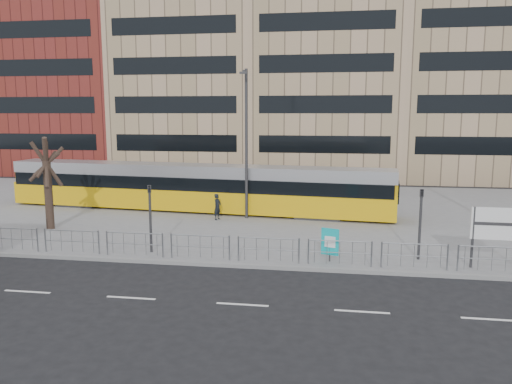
# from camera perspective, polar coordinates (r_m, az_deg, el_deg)

# --- Properties ---
(ground) EXTENTS (120.00, 120.00, 0.00)m
(ground) POSITION_cam_1_polar(r_m,az_deg,el_deg) (21.53, -4.91, -8.48)
(ground) COLOR black
(ground) RESTS_ON ground
(plaza) EXTENTS (64.00, 24.00, 0.15)m
(plaza) POSITION_cam_1_polar(r_m,az_deg,el_deg) (32.93, 0.06, -2.14)
(plaza) COLOR slate
(plaza) RESTS_ON ground
(kerb) EXTENTS (64.00, 0.25, 0.17)m
(kerb) POSITION_cam_1_polar(r_m,az_deg,el_deg) (21.55, -4.88, -8.25)
(kerb) COLOR gray
(kerb) RESTS_ON ground
(building_row) EXTENTS (70.40, 18.40, 31.20)m
(building_row) POSITION_cam_1_polar(r_m,az_deg,el_deg) (54.68, 5.46, 15.79)
(building_row) COLOR maroon
(building_row) RESTS_ON ground
(pedestrian_barrier) EXTENTS (32.07, 0.07, 1.10)m
(pedestrian_barrier) POSITION_cam_1_polar(r_m,az_deg,el_deg) (21.35, 0.63, -5.85)
(pedestrian_barrier) COLOR gray
(pedestrian_barrier) RESTS_ON plaza
(road_markings) EXTENTS (62.00, 0.12, 0.01)m
(road_markings) POSITION_cam_1_polar(r_m,az_deg,el_deg) (17.64, -4.84, -12.50)
(road_markings) COLOR white
(road_markings) RESTS_ON ground
(tram) EXTENTS (25.64, 4.93, 3.01)m
(tram) POSITION_cam_1_polar(r_m,az_deg,el_deg) (32.62, -7.16, 0.51)
(tram) COLOR #DDA90C
(tram) RESTS_ON plaza
(station_sign) EXTENTS (2.21, 0.17, 2.54)m
(station_sign) POSITION_cam_1_polar(r_m,az_deg,el_deg) (22.49, 26.07, -3.59)
(station_sign) COLOR #2D2D30
(station_sign) RESTS_ON plaza
(ad_panel) EXTENTS (0.75, 0.31, 1.45)m
(ad_panel) POSITION_cam_1_polar(r_m,az_deg,el_deg) (21.64, 8.45, -5.70)
(ad_panel) COLOR #2D2D30
(ad_panel) RESTS_ON plaza
(pedestrian) EXTENTS (0.55, 0.66, 1.55)m
(pedestrian) POSITION_cam_1_polar(r_m,az_deg,el_deg) (29.79, -4.43, -1.69)
(pedestrian) COLOR black
(pedestrian) RESTS_ON plaza
(traffic_light_west) EXTENTS (0.21, 0.23, 3.10)m
(traffic_light_west) POSITION_cam_1_polar(r_m,az_deg,el_deg) (23.09, -12.02, -2.00)
(traffic_light_west) COLOR #2D2D30
(traffic_light_west) RESTS_ON plaza
(traffic_light_east) EXTENTS (0.17, 0.20, 3.10)m
(traffic_light_east) POSITION_cam_1_polar(r_m,az_deg,el_deg) (22.61, 18.29, -2.50)
(traffic_light_east) COLOR #2D2D30
(traffic_light_east) RESTS_ON plaza
(lamp_post_west) EXTENTS (0.45, 1.04, 8.84)m
(lamp_post_west) POSITION_cam_1_polar(r_m,az_deg,el_deg) (29.65, -1.12, 6.12)
(lamp_post_west) COLOR #2D2D30
(lamp_post_west) RESTS_ON plaza
(bare_tree) EXTENTS (4.73, 4.73, 7.32)m
(bare_tree) POSITION_cam_1_polar(r_m,az_deg,el_deg) (29.12, -23.02, 6.06)
(bare_tree) COLOR black
(bare_tree) RESTS_ON plaza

